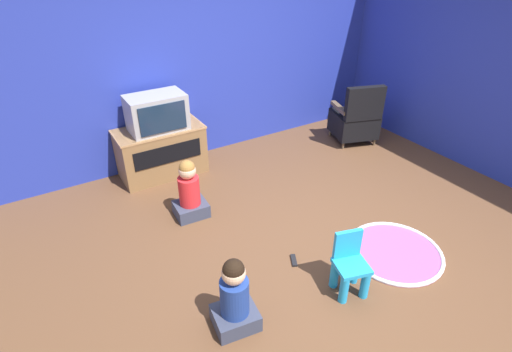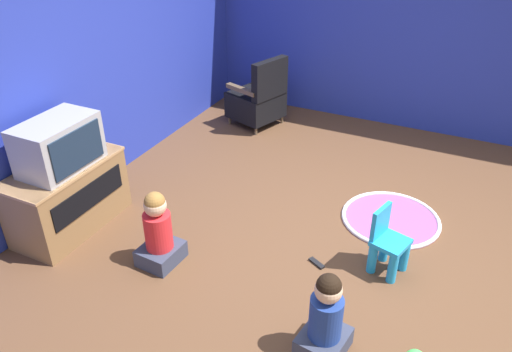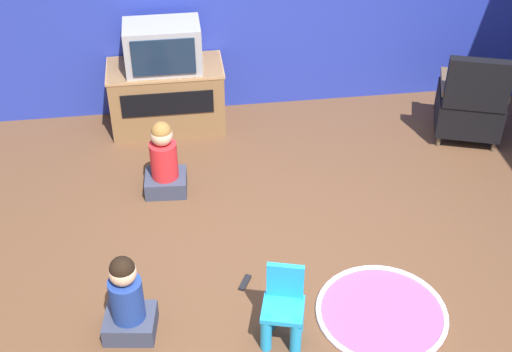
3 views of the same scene
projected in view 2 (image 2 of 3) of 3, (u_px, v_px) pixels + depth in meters
ground_plane at (325, 233)px, 4.40m from camera, size 30.00×30.00×0.00m
wall_back at (73, 48)px, 4.46m from camera, size 5.66×0.12×2.79m
wall_right at (432, 13)px, 5.60m from camera, size 0.12×5.48×2.79m
tv_cabinet at (68, 196)px, 4.35m from camera, size 1.04×0.52×0.61m
television at (58, 145)px, 4.08m from camera, size 0.66×0.42×0.42m
black_armchair at (258, 99)px, 6.19m from camera, size 0.71×0.71×0.88m
yellow_kid_chair at (388, 246)px, 3.89m from camera, size 0.32×0.31×0.55m
play_mat at (391, 219)px, 4.58m from camera, size 0.90×0.90×0.04m
child_watching_left at (158, 233)px, 3.94m from camera, size 0.35×0.31×0.66m
child_watching_center at (325, 320)px, 3.17m from camera, size 0.37×0.33×0.65m
remote_control at (317, 263)px, 4.05m from camera, size 0.11×0.15×0.02m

